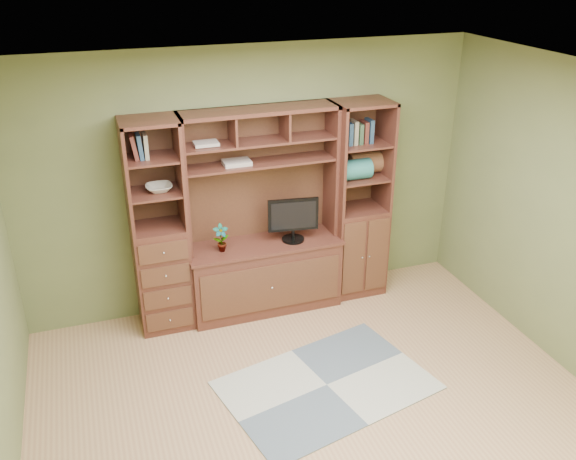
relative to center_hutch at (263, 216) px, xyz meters
name	(u,v)px	position (x,y,z in m)	size (l,w,h in m)	color
room	(329,275)	(-0.04, -1.73, 0.28)	(4.60, 4.10, 2.64)	tan
center_hutch	(263,216)	(0.00, 0.00, 0.00)	(1.54, 0.53, 2.05)	#50261C
left_tower	(158,228)	(-1.00, 0.04, 0.00)	(0.50, 0.45, 2.05)	#50261C
right_tower	(358,201)	(1.02, 0.04, 0.00)	(0.55, 0.45, 2.05)	#50261C
rug	(327,385)	(0.13, -1.37, -1.02)	(1.69, 1.13, 0.01)	gray
monitor	(293,212)	(0.29, -0.03, 0.01)	(0.50, 0.22, 0.61)	black
orchid	(221,238)	(-0.43, -0.03, -0.16)	(0.15, 0.10, 0.28)	#B0653B
magazines	(237,162)	(-0.22, 0.09, 0.54)	(0.26, 0.19, 0.04)	#B7A99C
bowl	(159,188)	(-0.96, 0.04, 0.39)	(0.24, 0.24, 0.06)	beige
blanket_teal	(353,170)	(0.93, -0.01, 0.37)	(0.35, 0.20, 0.20)	#2D7771
blanket_red	(368,162)	(1.14, 0.12, 0.38)	(0.40, 0.22, 0.22)	brown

